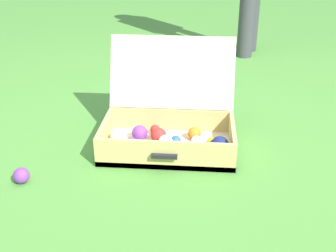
{
  "coord_description": "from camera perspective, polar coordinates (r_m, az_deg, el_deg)",
  "views": [
    {
      "loc": [
        0.2,
        -1.69,
        0.97
      ],
      "look_at": [
        0.05,
        0.04,
        0.12
      ],
      "focal_mm": 45.7,
      "sensor_mm": 36.0,
      "label": 1
    }
  ],
  "objects": [
    {
      "name": "ground_plane",
      "position": [
        1.96,
        -1.6,
        -3.73
      ],
      "size": [
        16.0,
        16.0,
        0.0
      ],
      "primitive_type": "plane",
      "color": "#4C8C38"
    },
    {
      "name": "open_suitcase",
      "position": [
        2.0,
        0.12,
        0.23
      ],
      "size": [
        0.61,
        0.52,
        0.46
      ],
      "color": "beige",
      "rests_on": "ground"
    },
    {
      "name": "stray_ball_on_grass",
      "position": [
        1.84,
        -18.97,
        -6.27
      ],
      "size": [
        0.07,
        0.07,
        0.07
      ],
      "primitive_type": "sphere",
      "color": "purple",
      "rests_on": "ground"
    }
  ]
}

